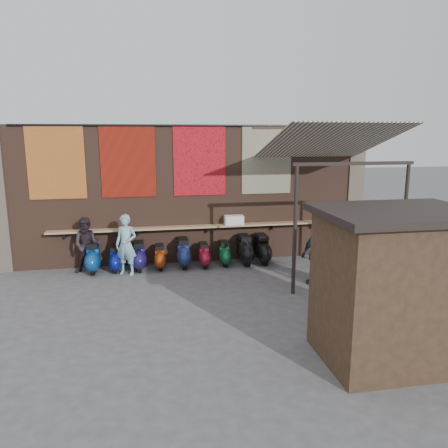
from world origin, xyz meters
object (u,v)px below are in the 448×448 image
object	(u,v)px
scooter_stool_2	(139,256)
market_stall	(394,290)
shelf_box	(234,220)
scooter_stool_1	(116,259)
scooter_stool_8	(262,249)
diner_left	(126,245)
shopper_tan	(322,251)
shopper_navy	(317,253)
scooter_stool_5	(204,255)
shopper_grey	(345,255)
scooter_stool_7	(245,250)
diner_right	(87,245)
scooter_stool_0	(93,258)
scooter_stool_4	(183,253)
scooter_stool_6	(224,253)
scooter_stool_3	(160,257)

from	to	relation	value
scooter_stool_2	market_stall	world-z (taller)	market_stall
shelf_box	scooter_stool_1	world-z (taller)	shelf_box
scooter_stool_2	scooter_stool_8	xyz separation A→B (m)	(3.56, -0.02, 0.03)
diner_left	shopper_tan	size ratio (longest dim) A/B	1.01
shopper_navy	shopper_tan	distance (m)	0.24
scooter_stool_5	shopper_grey	xyz separation A→B (m)	(3.08, -2.52, 0.55)
scooter_stool_7	diner_right	distance (m)	4.43
scooter_stool_0	scooter_stool_4	xyz separation A→B (m)	(2.49, 0.02, -0.01)
scooter_stool_0	shopper_tan	distance (m)	6.17
scooter_stool_1	market_stall	size ratio (longest dim) A/B	0.30
scooter_stool_2	diner_left	xyz separation A→B (m)	(-0.33, -0.34, 0.43)
scooter_stool_4	scooter_stool_7	world-z (taller)	scooter_stool_7
scooter_stool_7	market_stall	bearing A→B (deg)	-79.24
scooter_stool_6	scooter_stool_1	bearing A→B (deg)	179.70
scooter_stool_5	scooter_stool_6	world-z (taller)	scooter_stool_6
scooter_stool_1	scooter_stool_8	size ratio (longest dim) A/B	0.83
scooter_stool_4	diner_left	bearing A→B (deg)	-166.18
scooter_stool_1	shopper_tan	world-z (taller)	shopper_tan
shopper_navy	scooter_stool_3	bearing A→B (deg)	-46.41
scooter_stool_4	scooter_stool_7	size ratio (longest dim) A/B	0.97
scooter_stool_4	scooter_stool_6	distance (m)	1.18
scooter_stool_0	market_stall	distance (m)	8.00
scooter_stool_2	scooter_stool_5	xyz separation A→B (m)	(1.82, -0.04, -0.06)
scooter_stool_6	shopper_tan	bearing A→B (deg)	-41.66
scooter_stool_4	market_stall	size ratio (longest dim) A/B	0.35
scooter_stool_8	scooter_stool_7	bearing A→B (deg)	179.29
shelf_box	shopper_tan	distance (m)	2.91
shopper_grey	scooter_stool_2	bearing A→B (deg)	11.93
shelf_box	scooter_stool_0	size ratio (longest dim) A/B	0.63
scooter_stool_5	scooter_stool_8	bearing A→B (deg)	0.72
scooter_stool_2	scooter_stool_3	world-z (taller)	scooter_stool_2
scooter_stool_1	scooter_stool_8	bearing A→B (deg)	-0.44
scooter_stool_1	shopper_tan	distance (m)	5.61
market_stall	shopper_navy	bearing A→B (deg)	86.55
scooter_stool_7	scooter_stool_1	bearing A→B (deg)	179.60
scooter_stool_7	shopper_navy	world-z (taller)	shopper_navy
scooter_stool_0	shopper_grey	bearing A→B (deg)	-22.79
scooter_stool_0	scooter_stool_4	distance (m)	2.49
scooter_stool_6	diner_right	bearing A→B (deg)	180.00
shopper_tan	shopper_navy	bearing A→B (deg)	173.75
diner_left	shopper_navy	bearing A→B (deg)	4.33
scooter_stool_0	market_stall	bearing A→B (deg)	-47.38
scooter_stool_1	scooter_stool_6	xyz separation A→B (m)	(3.07, -0.02, -0.00)
diner_left	diner_right	bearing A→B (deg)	-173.44
scooter_stool_8	market_stall	xyz separation A→B (m)	(0.59, -5.82, 0.81)
shelf_box	scooter_stool_4	distance (m)	1.77
scooter_stool_8	diner_left	world-z (taller)	diner_left
scooter_stool_0	shopper_grey	size ratio (longest dim) A/B	0.49
scooter_stool_1	scooter_stool_8	world-z (taller)	scooter_stool_8
market_stall	scooter_stool_7	bearing A→B (deg)	101.21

